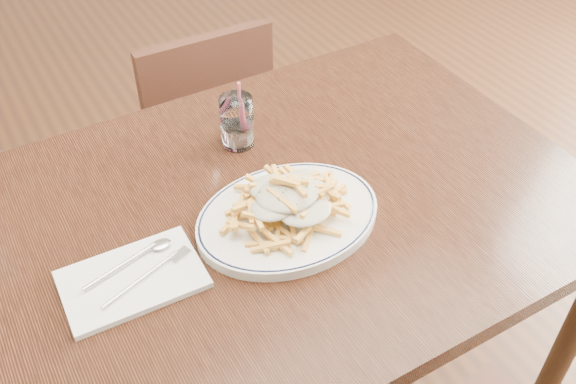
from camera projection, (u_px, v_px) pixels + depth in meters
table at (264, 238)px, 1.20m from camera, size 1.20×0.80×0.75m
chair_far at (202, 130)px, 1.84m from camera, size 0.37×0.37×0.78m
fries_plate at (288, 217)px, 1.12m from camera, size 0.37×0.33×0.02m
loaded_fries at (288, 198)px, 1.09m from camera, size 0.26×0.24×0.06m
napkin at (132, 279)px, 1.02m from camera, size 0.22×0.15×0.01m
cutlery at (130, 273)px, 1.02m from camera, size 0.19×0.12×0.01m
water_glass at (237, 124)px, 1.26m from camera, size 0.07×0.07×0.14m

